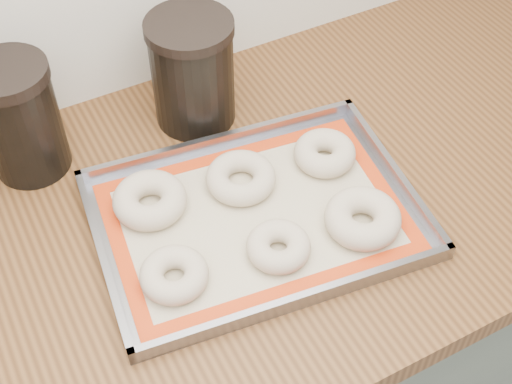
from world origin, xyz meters
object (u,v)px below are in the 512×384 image
bagel_front_mid (278,247)px  bagel_back_right (325,153)px  bagel_front_left (174,275)px  canister_mid (20,119)px  bagel_back_mid (241,178)px  bagel_front_right (363,218)px  canister_right (192,72)px  bagel_back_left (150,200)px  baking_tray (256,216)px

bagel_front_mid → bagel_back_right: bagel_back_right is taller
bagel_back_right → bagel_front_left: bearing=-161.4°
bagel_front_left → canister_mid: size_ratio=0.50×
bagel_front_left → bagel_back_mid: (0.16, 0.12, 0.00)m
bagel_front_mid → bagel_back_right: 0.20m
bagel_front_right → canister_right: canister_right is taller
bagel_back_mid → canister_mid: bearing=143.1°
bagel_back_left → bagel_front_left: bearing=-98.8°
bagel_front_mid → bagel_front_right: size_ratio=0.82×
bagel_back_mid → bagel_back_right: bearing=-6.2°
bagel_back_right → canister_mid: size_ratio=0.51×
bagel_front_right → canister_right: bearing=108.0°
canister_mid → bagel_front_mid: bearing=-53.4°
bagel_back_right → canister_mid: (-0.40, 0.21, 0.07)m
bagel_front_left → bagel_back_left: bagel_back_left is taller
bagel_front_left → bagel_back_left: (0.02, 0.14, 0.00)m
bagel_front_left → bagel_front_right: bagel_front_right is taller
bagel_front_mid → bagel_back_mid: (0.01, 0.14, 0.00)m
bagel_front_right → bagel_back_right: (0.02, 0.14, -0.00)m
baking_tray → bagel_back_mid: (0.01, 0.07, 0.01)m
baking_tray → bagel_front_left: bearing=-161.9°
baking_tray → bagel_back_mid: size_ratio=4.71×
bagel_back_left → baking_tray: bearing=-34.2°
bagel_front_mid → bagel_front_right: 0.13m
canister_right → canister_mid: bearing=176.3°
baking_tray → canister_right: (0.02, 0.25, 0.09)m
bagel_back_left → bagel_back_right: (0.28, -0.04, -0.00)m
bagel_front_right → bagel_back_mid: bagel_front_right is taller
bagel_front_left → canister_right: bearing=60.5°
bagel_back_left → bagel_back_mid: (0.14, -0.02, -0.00)m
baking_tray → bagel_front_right: bearing=-34.7°
canister_mid → baking_tray: bearing=-46.1°
bagel_front_right → bagel_back_right: bagel_front_right is taller
bagel_back_left → bagel_back_mid: bagel_back_left is taller
bagel_back_right → bagel_back_left: bearing=172.5°
bagel_front_right → canister_mid: bearing=137.3°
bagel_front_mid → canister_mid: size_ratio=0.48×
bagel_front_left → canister_right: size_ratio=0.51×
bagel_front_mid → bagel_back_left: bagel_back_left is taller
baking_tray → bagel_back_left: size_ratio=4.58×
bagel_back_left → canister_mid: canister_mid is taller
canister_right → bagel_back_right: bearing=-56.2°
baking_tray → bagel_front_left: (-0.15, -0.05, 0.01)m
bagel_back_left → bagel_back_right: bearing=-7.5°
canister_mid → canister_right: canister_mid is taller
bagel_front_left → canister_mid: (-0.10, 0.31, 0.07)m
bagel_front_mid → bagel_back_left: 0.20m
canister_right → baking_tray: bearing=-94.0°
bagel_front_mid → canister_right: (0.02, 0.32, 0.07)m
bagel_back_mid → bagel_front_right: bearing=-52.9°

